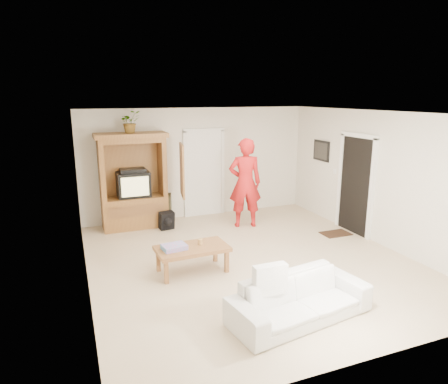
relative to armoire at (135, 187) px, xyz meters
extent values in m
plane|color=tan|center=(1.58, -2.66, -0.91)|extent=(6.00, 6.00, 0.00)
plane|color=white|center=(1.58, -2.66, 1.69)|extent=(6.00, 6.00, 0.00)
plane|color=silver|center=(1.58, 0.34, 0.39)|extent=(5.50, 0.00, 5.50)
plane|color=silver|center=(1.58, -5.66, 0.39)|extent=(5.50, 0.00, 5.50)
plane|color=silver|center=(-1.17, -2.66, 0.39)|extent=(0.00, 6.00, 6.00)
plane|color=silver|center=(4.33, -2.66, 0.39)|extent=(0.00, 6.00, 6.00)
cube|color=olive|center=(-0.02, -0.01, -0.56)|extent=(1.40, 0.60, 0.70)
cube|color=olive|center=(-0.67, -0.01, 0.39)|extent=(0.10, 0.60, 1.20)
cube|color=olive|center=(0.63, -0.01, 0.39)|extent=(0.10, 0.60, 1.20)
cube|color=olive|center=(-0.02, 0.26, 0.39)|extent=(1.40, 0.06, 1.20)
cube|color=olive|center=(-0.02, -0.01, 1.04)|extent=(1.40, 0.60, 0.10)
cube|color=olive|center=(-0.02, -0.01, 1.14)|extent=(1.52, 0.68, 0.10)
cube|color=olive|center=(0.96, -0.48, 0.39)|extent=(0.16, 0.67, 1.15)
cube|color=black|center=(-0.02, 0.02, 0.07)|extent=(0.70, 0.52, 0.55)
cube|color=tan|center=(-0.02, -0.25, 0.07)|extent=(0.58, 0.02, 0.42)
cube|color=black|center=(-0.02, -0.01, 0.38)|extent=(0.55, 0.35, 0.08)
cube|color=brown|center=(-0.02, -0.30, -0.46)|extent=(1.19, 0.03, 0.25)
cube|color=white|center=(1.73, 0.31, 0.11)|extent=(0.85, 0.05, 2.04)
cube|color=black|center=(4.30, -2.06, 0.11)|extent=(0.05, 0.90, 2.04)
cube|color=black|center=(4.31, -0.76, 0.69)|extent=(0.03, 0.60, 0.48)
cube|color=#382316|center=(3.88, -2.06, -0.90)|extent=(0.60, 0.40, 0.02)
imported|color=#4C7238|center=(-0.02, -0.03, 1.42)|extent=(0.50, 0.46, 0.47)
imported|color=red|center=(2.29, -0.85, 0.09)|extent=(0.82, 0.65, 1.99)
imported|color=silver|center=(1.38, -4.63, -0.63)|extent=(2.02, 1.04, 0.56)
cube|color=brown|center=(0.48, -2.73, -0.50)|extent=(1.21, 0.70, 0.06)
cube|color=brown|center=(-0.02, -3.00, -0.72)|extent=(0.07, 0.07, 0.38)
cube|color=brown|center=(-0.04, -2.51, -0.72)|extent=(0.07, 0.07, 0.38)
cube|color=brown|center=(1.01, -2.96, -0.72)|extent=(0.07, 0.07, 0.38)
cube|color=brown|center=(0.99, -2.46, -0.72)|extent=(0.07, 0.07, 0.38)
cube|color=#D5478F|center=(0.18, -2.73, -0.43)|extent=(0.41, 0.33, 0.08)
cylinder|color=tan|center=(0.64, -2.68, -0.42)|extent=(0.08, 0.08, 0.10)
camera|label=1|loc=(-1.28, -8.70, 1.98)|focal=32.00mm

